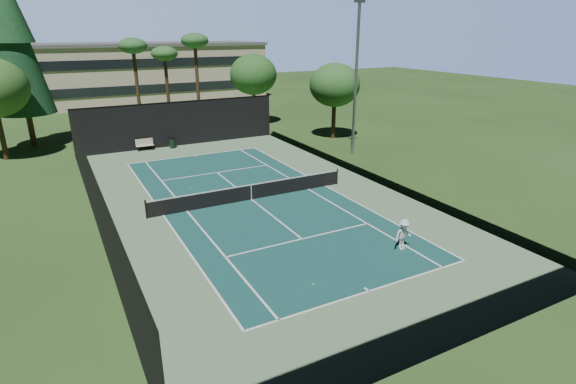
% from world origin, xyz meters
% --- Properties ---
extents(ground, '(160.00, 160.00, 0.00)m').
position_xyz_m(ground, '(0.00, 0.00, 0.00)').
color(ground, '#27491B').
rests_on(ground, ground).
extents(apron_slab, '(18.00, 32.00, 0.01)m').
position_xyz_m(apron_slab, '(0.00, 0.00, 0.01)').
color(apron_slab, '#5F815A').
rests_on(apron_slab, ground).
extents(court_surface, '(10.97, 23.77, 0.01)m').
position_xyz_m(court_surface, '(0.00, 0.00, 0.01)').
color(court_surface, '#164945').
rests_on(court_surface, ground).
extents(court_lines, '(11.07, 23.87, 0.01)m').
position_xyz_m(court_lines, '(0.00, 0.00, 0.02)').
color(court_lines, white).
rests_on(court_lines, ground).
extents(tennis_net, '(12.90, 0.10, 1.10)m').
position_xyz_m(tennis_net, '(0.00, 0.00, 0.56)').
color(tennis_net, black).
rests_on(tennis_net, ground).
extents(fence, '(18.04, 32.05, 4.03)m').
position_xyz_m(fence, '(0.00, 0.06, 2.01)').
color(fence, black).
rests_on(fence, ground).
extents(player, '(1.05, 0.66, 1.56)m').
position_xyz_m(player, '(3.76, -9.61, 0.78)').
color(player, white).
rests_on(player, ground).
extents(tennis_ball_a, '(0.07, 0.07, 0.07)m').
position_xyz_m(tennis_ball_a, '(-1.75, -10.40, 0.04)').
color(tennis_ball_a, '#E4F437').
rests_on(tennis_ball_a, ground).
extents(tennis_ball_b, '(0.06, 0.06, 0.06)m').
position_xyz_m(tennis_ball_b, '(-1.03, 1.05, 0.03)').
color(tennis_ball_b, '#BDD430').
rests_on(tennis_ball_b, ground).
extents(tennis_ball_c, '(0.07, 0.07, 0.07)m').
position_xyz_m(tennis_ball_c, '(-0.76, 2.07, 0.04)').
color(tennis_ball_c, yellow).
rests_on(tennis_ball_c, ground).
extents(tennis_ball_d, '(0.07, 0.07, 0.07)m').
position_xyz_m(tennis_ball_d, '(-2.80, 3.86, 0.03)').
color(tennis_ball_d, yellow).
rests_on(tennis_ball_d, ground).
extents(park_bench, '(1.50, 0.45, 1.02)m').
position_xyz_m(park_bench, '(-3.35, 15.70, 0.55)').
color(park_bench, beige).
rests_on(park_bench, ground).
extents(trash_bin, '(0.56, 0.56, 0.95)m').
position_xyz_m(trash_bin, '(-1.01, 15.35, 0.48)').
color(trash_bin, black).
rests_on(trash_bin, ground).
extents(pine_tree, '(4.80, 4.80, 15.00)m').
position_xyz_m(pine_tree, '(-12.00, 22.00, 9.55)').
color(pine_tree, '#4E3A21').
rests_on(pine_tree, ground).
extents(palm_a, '(2.80, 2.80, 9.32)m').
position_xyz_m(palm_a, '(-2.00, 24.00, 8.19)').
color(palm_a, '#412E1B').
rests_on(palm_a, ground).
extents(palm_b, '(2.80, 2.80, 8.42)m').
position_xyz_m(palm_b, '(1.50, 26.00, 7.36)').
color(palm_b, '#402A1B').
rests_on(palm_b, ground).
extents(palm_c, '(2.80, 2.80, 9.77)m').
position_xyz_m(palm_c, '(4.00, 23.00, 8.60)').
color(palm_c, '#462F1E').
rests_on(palm_c, ground).
extents(decid_tree_a, '(5.12, 5.12, 7.62)m').
position_xyz_m(decid_tree_a, '(10.00, 22.00, 5.42)').
color(decid_tree_a, '#432E1C').
rests_on(decid_tree_a, ground).
extents(decid_tree_b, '(4.80, 4.80, 7.14)m').
position_xyz_m(decid_tree_b, '(14.00, 12.00, 5.08)').
color(decid_tree_b, '#3F2E1B').
rests_on(decid_tree_b, ground).
extents(campus_building, '(40.50, 12.50, 8.30)m').
position_xyz_m(campus_building, '(0.00, 45.98, 4.21)').
color(campus_building, beige).
rests_on(campus_building, ground).
extents(light_pole, '(0.90, 0.25, 12.22)m').
position_xyz_m(light_pole, '(12.00, 6.00, 6.46)').
color(light_pole, '#969A9F').
rests_on(light_pole, ground).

